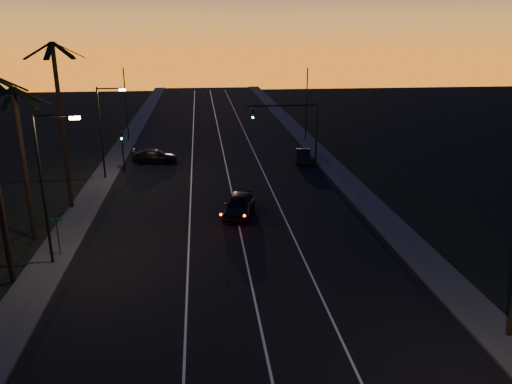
{
  "coord_description": "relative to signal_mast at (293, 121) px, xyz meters",
  "views": [
    {
      "loc": [
        -1.98,
        -8.08,
        13.3
      ],
      "look_at": [
        1.62,
        23.95,
        2.81
      ],
      "focal_mm": 35.0,
      "sensor_mm": 36.0,
      "label": 1
    }
  ],
  "objects": [
    {
      "name": "lead_car",
      "position": [
        -6.43,
        -12.99,
        -3.94
      ],
      "size": [
        3.11,
        5.72,
        1.66
      ],
      "color": "black",
      "rests_on": "road"
    },
    {
      "name": "palm_mid",
      "position": [
        -20.34,
        -15.99,
        1.47
      ],
      "size": [
        4.25,
        4.16,
        10.03
      ],
      "color": "black",
      "rests_on": "ground"
    },
    {
      "name": "sidewalk_left",
      "position": [
        -18.34,
        -9.99,
        -4.7
      ],
      "size": [
        2.4,
        170.0,
        0.16
      ],
      "primitive_type": "cube",
      "color": "#353533",
      "rests_on": "ground"
    },
    {
      "name": "far_pole_left",
      "position": [
        -18.14,
        15.01,
        -0.28
      ],
      "size": [
        0.14,
        0.14,
        9.0
      ],
      "primitive_type": "cylinder",
      "color": "black",
      "rests_on": "ground"
    },
    {
      "name": "lane_stripe_mid",
      "position": [
        -6.64,
        -9.99,
        -4.76
      ],
      "size": [
        0.12,
        160.0,
        0.01
      ],
      "primitive_type": "cube",
      "color": "silver",
      "rests_on": "road"
    },
    {
      "name": "lane_stripe_left",
      "position": [
        -10.14,
        -9.99,
        -4.76
      ],
      "size": [
        0.12,
        160.0,
        0.01
      ],
      "primitive_type": "cube",
      "color": "silver",
      "rests_on": "road"
    },
    {
      "name": "lane_stripe_right",
      "position": [
        -3.14,
        -9.99,
        -4.76
      ],
      "size": [
        0.12,
        160.0,
        0.01
      ],
      "primitive_type": "cube",
      "color": "silver",
      "rests_on": "road"
    },
    {
      "name": "streetlight_left_near",
      "position": [
        -17.84,
        -19.99,
        0.54
      ],
      "size": [
        2.55,
        0.26,
        9.0
      ],
      "color": "black",
      "rests_on": "ground"
    },
    {
      "name": "streetlight_left_far",
      "position": [
        -17.82,
        -1.99,
        0.28
      ],
      "size": [
        2.55,
        0.26,
        8.5
      ],
      "color": "black",
      "rests_on": "ground"
    },
    {
      "name": "signal_post",
      "position": [
        -16.64,
        -0.01,
        -1.89
      ],
      "size": [
        0.28,
        0.37,
        4.2
      ],
      "color": "black",
      "rests_on": "ground"
    },
    {
      "name": "far_pole_right",
      "position": [
        3.86,
        12.01,
        -0.28
      ],
      "size": [
        0.14,
        0.14,
        9.0
      ],
      "primitive_type": "cylinder",
      "color": "black",
      "rests_on": "ground"
    },
    {
      "name": "street_sign",
      "position": [
        -17.94,
        -18.99,
        -3.13
      ],
      "size": [
        0.7,
        0.06,
        2.6
      ],
      "color": "black",
      "rests_on": "ground"
    },
    {
      "name": "sidewalk_right",
      "position": [
        4.06,
        -9.99,
        -4.7
      ],
      "size": [
        2.4,
        170.0,
        0.16
      ],
      "primitive_type": "cube",
      "color": "#353533",
      "rests_on": "ground"
    },
    {
      "name": "signal_mast",
      "position": [
        0.0,
        0.0,
        0.0
      ],
      "size": [
        7.1,
        0.41,
        7.0
      ],
      "color": "black",
      "rests_on": "ground"
    },
    {
      "name": "palm_far",
      "position": [
        -19.34,
        -9.99,
        2.83
      ],
      "size": [
        4.25,
        4.16,
        12.53
      ],
      "color": "black",
      "rests_on": "ground"
    },
    {
      "name": "cross_car",
      "position": [
        -13.96,
        3.52,
        -4.08
      ],
      "size": [
        4.96,
        2.53,
        1.38
      ],
      "color": "black",
      "rests_on": "road"
    },
    {
      "name": "road",
      "position": [
        -7.14,
        -9.99,
        -4.78
      ],
      "size": [
        20.0,
        170.0,
        0.01
      ],
      "primitive_type": "cube",
      "color": "black",
      "rests_on": "ground"
    },
    {
      "name": "right_car",
      "position": [
        1.52,
        2.0,
        -4.09
      ],
      "size": [
        2.22,
        4.36,
        1.37
      ],
      "color": "black",
      "rests_on": "road"
    }
  ]
}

